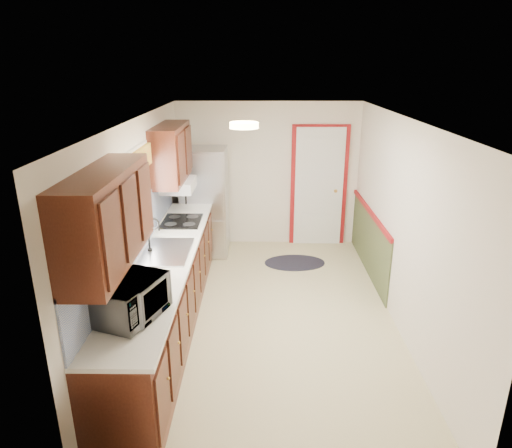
{
  "coord_description": "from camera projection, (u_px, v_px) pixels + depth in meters",
  "views": [
    {
      "loc": [
        -0.13,
        -4.96,
        2.96
      ],
      "look_at": [
        -0.18,
        0.17,
        1.15
      ],
      "focal_mm": 32.0,
      "sensor_mm": 36.0,
      "label": 1
    }
  ],
  "objects": [
    {
      "name": "back_wall_trim",
      "position": [
        329.0,
        198.0,
        7.44
      ],
      "size": [
        1.12,
        2.3,
        2.08
      ],
      "color": "maroon",
      "rests_on": "ground"
    },
    {
      "name": "cooktop",
      "position": [
        182.0,
        221.0,
        6.15
      ],
      "size": [
        0.51,
        0.61,
        0.02
      ],
      "primitive_type": "cube",
      "color": "black",
      "rests_on": "kitchen_run"
    },
    {
      "name": "refrigerator",
      "position": [
        205.0,
        202.0,
        7.31
      ],
      "size": [
        0.72,
        0.72,
        1.73
      ],
      "rotation": [
        0.0,
        0.0,
        -0.0
      ],
      "color": "#B7B7BC",
      "rests_on": "ground"
    },
    {
      "name": "room_shell",
      "position": [
        271.0,
        225.0,
        5.26
      ],
      "size": [
        3.2,
        5.2,
        2.52
      ],
      "color": "beige",
      "rests_on": "ground"
    },
    {
      "name": "microwave",
      "position": [
        131.0,
        295.0,
        3.78
      ],
      "size": [
        0.52,
        0.68,
        0.41
      ],
      "primitive_type": "imported",
      "rotation": [
        0.0,
        0.0,
        1.22
      ],
      "color": "white",
      "rests_on": "kitchen_run"
    },
    {
      "name": "ceiling_fixture",
      "position": [
        244.0,
        125.0,
        4.69
      ],
      "size": [
        0.3,
        0.3,
        0.06
      ],
      "primitive_type": "cylinder",
      "color": "#FFD88C",
      "rests_on": "room_shell"
    },
    {
      "name": "rug",
      "position": [
        295.0,
        263.0,
        7.16
      ],
      "size": [
        0.97,
        0.66,
        0.01
      ],
      "primitive_type": "ellipsoid",
      "rotation": [
        0.0,
        0.0,
        0.05
      ],
      "color": "black",
      "rests_on": "ground"
    },
    {
      "name": "kitchen_run",
      "position": [
        162.0,
        266.0,
        5.13
      ],
      "size": [
        0.63,
        4.0,
        2.2
      ],
      "color": "#3E180E",
      "rests_on": "ground"
    }
  ]
}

